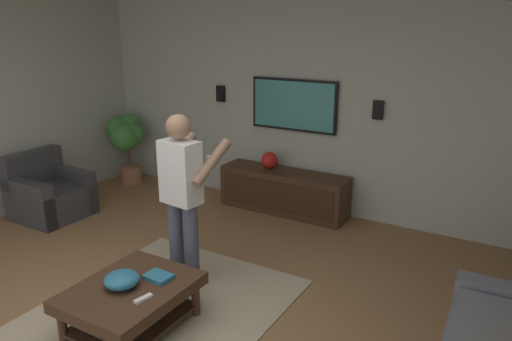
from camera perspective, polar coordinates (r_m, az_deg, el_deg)
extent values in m
plane|color=olive|center=(4.21, -14.66, -18.46)|extent=(7.88, 7.88, 0.00)
cube|color=#B2B7AD|center=(6.28, 6.32, 8.15)|extent=(0.10, 6.59, 2.87)
cube|color=tan|center=(4.40, -12.29, -16.42)|extent=(2.47, 1.90, 0.01)
cube|color=#38383D|center=(6.73, -22.83, -3.38)|extent=(0.80, 0.80, 0.40)
cube|color=#38383D|center=(6.86, -24.84, 0.36)|extent=(0.80, 0.18, 0.42)
cube|color=#38383D|center=(6.53, -25.14, -3.53)|extent=(0.16, 0.80, 0.56)
cube|color=#38383D|center=(6.88, -20.80, -1.99)|extent=(0.16, 0.80, 0.56)
cube|color=#422B1C|center=(4.10, -14.54, -13.63)|extent=(1.00, 0.80, 0.10)
cylinder|color=#422B1C|center=(4.28, -7.10, -14.86)|extent=(0.07, 0.07, 0.30)
cylinder|color=#422B1C|center=(4.65, -13.52, -12.43)|extent=(0.07, 0.07, 0.30)
cylinder|color=#422B1C|center=(4.19, -21.79, -16.86)|extent=(0.07, 0.07, 0.30)
cube|color=#382417|center=(4.23, -14.28, -16.54)|extent=(0.88, 0.68, 0.03)
cube|color=#422B1C|center=(6.35, 3.28, -2.47)|extent=(0.44, 1.70, 0.55)
cube|color=#352216|center=(6.16, 2.32, -3.08)|extent=(0.01, 1.56, 0.39)
cube|color=black|center=(6.28, 4.47, 7.70)|extent=(0.05, 1.18, 0.66)
cube|color=teal|center=(6.26, 4.36, 7.66)|extent=(0.01, 1.12, 0.60)
cylinder|color=#4C5166|center=(4.60, -7.60, -8.79)|extent=(0.14, 0.14, 0.82)
cylinder|color=#4C5166|center=(4.73, -9.34, -8.10)|extent=(0.14, 0.14, 0.82)
cube|color=white|center=(4.40, -8.89, -0.21)|extent=(0.26, 0.38, 0.58)
sphere|color=#997056|center=(4.30, -9.14, 5.14)|extent=(0.22, 0.22, 0.22)
cylinder|color=#997056|center=(4.35, -5.22, 0.95)|extent=(0.48, 0.15, 0.37)
cylinder|color=#997056|center=(4.65, -9.22, 1.88)|extent=(0.48, 0.15, 0.37)
cube|color=white|center=(4.66, -5.52, 0.79)|extent=(0.05, 0.05, 0.16)
cylinder|color=#9E6B4C|center=(7.73, -14.50, -0.44)|extent=(0.33, 0.33, 0.28)
cylinder|color=brown|center=(7.63, -14.70, 2.15)|extent=(0.05, 0.05, 0.45)
sphere|color=#3D7F38|center=(7.52, -14.29, 4.16)|extent=(0.33, 0.33, 0.33)
sphere|color=#3D7F38|center=(7.68, -14.65, 5.54)|extent=(0.27, 0.27, 0.27)
sphere|color=#3D7F38|center=(7.67, -15.79, 4.69)|extent=(0.40, 0.40, 0.40)
sphere|color=#3D7F38|center=(7.46, -15.24, 3.73)|extent=(0.40, 0.40, 0.40)
ellipsoid|color=teal|center=(4.05, -15.52, -12.27)|extent=(0.28, 0.28, 0.13)
cube|color=white|center=(3.87, -13.07, -14.45)|extent=(0.16, 0.07, 0.02)
cube|color=black|center=(4.23, -15.15, -11.70)|extent=(0.10, 0.15, 0.02)
cube|color=teal|center=(4.12, -11.42, -12.15)|extent=(0.17, 0.23, 0.04)
sphere|color=red|center=(6.36, 1.59, 1.22)|extent=(0.22, 0.22, 0.22)
cube|color=black|center=(5.89, 14.17, 6.93)|extent=(0.06, 0.12, 0.22)
cube|color=black|center=(6.85, -4.17, 9.01)|extent=(0.06, 0.12, 0.22)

